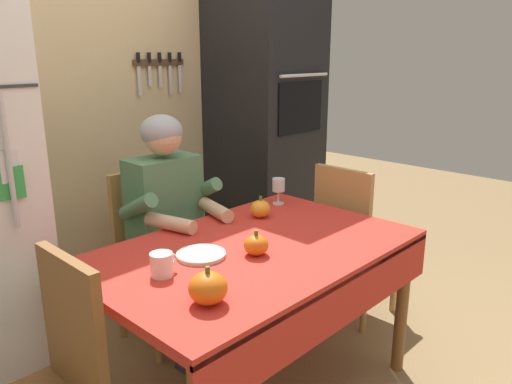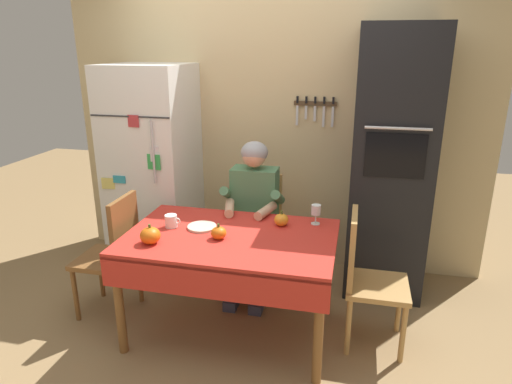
% 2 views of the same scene
% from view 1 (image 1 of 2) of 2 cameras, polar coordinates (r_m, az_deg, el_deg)
% --- Properties ---
extents(back_wall_assembly, '(3.70, 0.13, 2.60)m').
position_cam_1_polar(back_wall_assembly, '(3.02, -17.32, 10.58)').
color(back_wall_assembly, '#D1B784').
rests_on(back_wall_assembly, ground).
extents(wall_oven, '(0.60, 0.64, 2.10)m').
position_cam_1_polar(wall_oven, '(3.39, 1.04, 7.54)').
color(wall_oven, black).
rests_on(wall_oven, ground).
extents(dining_table, '(1.40, 0.90, 0.74)m').
position_cam_1_polar(dining_table, '(2.15, 0.09, -8.45)').
color(dining_table, brown).
rests_on(dining_table, ground).
extents(chair_behind_person, '(0.40, 0.40, 0.93)m').
position_cam_1_polar(chair_behind_person, '(2.78, -11.69, -6.26)').
color(chair_behind_person, tan).
rests_on(chair_behind_person, ground).
extents(seated_person, '(0.47, 0.55, 1.25)m').
position_cam_1_polar(seated_person, '(2.55, -9.54, -2.71)').
color(seated_person, '#38384C').
rests_on(seated_person, ground).
extents(chair_right_side, '(0.40, 0.40, 0.93)m').
position_cam_1_polar(chair_right_side, '(2.93, 10.79, -5.03)').
color(chair_right_side, tan).
rests_on(chair_right_side, ground).
extents(coffee_mug, '(0.11, 0.08, 0.09)m').
position_cam_1_polar(coffee_mug, '(1.88, -10.75, -8.15)').
color(coffee_mug, white).
rests_on(coffee_mug, dining_table).
extents(wine_glass, '(0.07, 0.07, 0.14)m').
position_cam_1_polar(wine_glass, '(2.68, 2.60, 0.67)').
color(wine_glass, white).
rests_on(wine_glass, dining_table).
extents(pumpkin_large, '(0.10, 0.10, 0.11)m').
position_cam_1_polar(pumpkin_large, '(2.03, 0.02, -6.11)').
color(pumpkin_large, orange).
rests_on(pumpkin_large, dining_table).
extents(pumpkin_medium, '(0.13, 0.13, 0.13)m').
position_cam_1_polar(pumpkin_medium, '(1.66, -5.53, -10.92)').
color(pumpkin_medium, orange).
rests_on(pumpkin_medium, dining_table).
extents(pumpkin_small, '(0.10, 0.10, 0.11)m').
position_cam_1_polar(pumpkin_small, '(2.48, 0.51, -1.93)').
color(pumpkin_small, orange).
rests_on(pumpkin_small, dining_table).
extents(serving_tray, '(0.20, 0.20, 0.02)m').
position_cam_1_polar(serving_tray, '(2.04, -6.33, -7.17)').
color(serving_tray, beige).
rests_on(serving_tray, dining_table).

